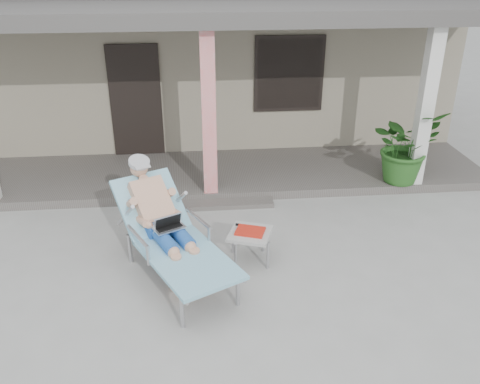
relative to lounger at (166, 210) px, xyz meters
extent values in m
plane|color=#9E9E99|center=(0.63, -0.11, -0.88)|extent=(60.00, 60.00, 0.00)
cube|color=gray|center=(0.63, 6.39, 0.62)|extent=(10.00, 5.00, 3.00)
cube|color=black|center=(-0.67, 3.86, 0.32)|extent=(0.95, 0.06, 2.10)
cube|color=black|center=(2.23, 3.86, 0.77)|extent=(1.20, 0.06, 1.30)
cube|color=black|center=(2.23, 3.85, 0.77)|extent=(1.32, 0.05, 1.42)
cube|color=#605B56|center=(0.63, 2.89, -0.81)|extent=(10.00, 2.00, 0.15)
cube|color=red|center=(0.63, 2.04, 0.57)|extent=(0.22, 0.22, 2.61)
cube|color=silver|center=(4.13, 2.04, 0.57)|extent=(0.22, 0.22, 2.61)
cube|color=#474442|center=(0.63, 2.89, 2.00)|extent=(10.00, 2.30, 0.24)
cube|color=#605B56|center=(0.63, 1.74, -0.84)|extent=(2.00, 0.30, 0.07)
cylinder|color=#B7B7BC|center=(0.17, -1.14, -0.67)|extent=(0.05, 0.05, 0.42)
cylinder|color=#B7B7BC|center=(0.82, -0.81, -0.67)|extent=(0.05, 0.05, 0.42)
cylinder|color=#B7B7BC|center=(-0.52, 0.23, -0.67)|extent=(0.05, 0.05, 0.42)
cylinder|color=#B7B7BC|center=(0.12, 0.56, -0.67)|extent=(0.05, 0.05, 0.42)
cube|color=#B7B7BC|center=(0.25, -0.48, -0.44)|extent=(1.27, 1.57, 0.03)
cube|color=#83C0CB|center=(0.25, -0.48, -0.41)|extent=(1.39, 1.66, 0.04)
cube|color=#B7B7BC|center=(-0.22, 0.42, -0.17)|extent=(0.94, 0.92, 0.56)
cube|color=#83C0CB|center=(-0.22, 0.42, -0.13)|extent=(1.08, 1.04, 0.64)
cylinder|color=#AEAEB1|center=(-0.36, 0.72, 0.37)|extent=(0.38, 0.38, 0.15)
cube|color=silver|center=(0.02, -0.04, -0.22)|extent=(0.46, 0.41, 0.27)
cube|color=#A8A8A3|center=(1.07, 0.11, -0.46)|extent=(0.67, 0.67, 0.04)
cylinder|color=#B7B7BC|center=(0.86, -0.10, -0.68)|extent=(0.04, 0.04, 0.40)
cylinder|color=#B7B7BC|center=(1.28, -0.10, -0.68)|extent=(0.04, 0.04, 0.40)
cylinder|color=#B7B7BC|center=(0.86, 0.32, -0.68)|extent=(0.04, 0.04, 0.40)
cylinder|color=#B7B7BC|center=(1.28, 0.32, -0.68)|extent=(0.04, 0.04, 0.40)
cube|color=red|center=(1.07, 0.11, -0.42)|extent=(0.44, 0.38, 0.03)
cube|color=black|center=(1.07, 0.25, -0.43)|extent=(0.35, 0.14, 0.04)
imported|color=#26591E|center=(3.93, 2.14, -0.10)|extent=(1.43, 1.35, 1.27)
camera|label=1|loc=(0.38, -5.61, 2.93)|focal=38.00mm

